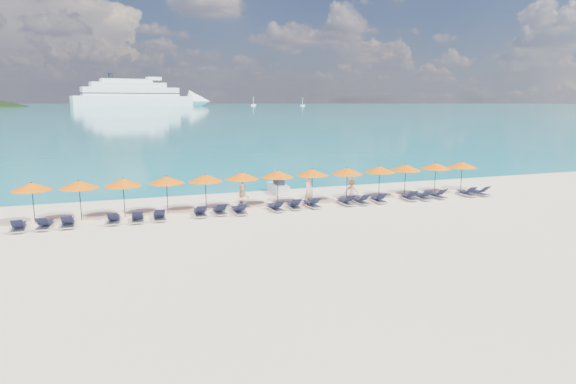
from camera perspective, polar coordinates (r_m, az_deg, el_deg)
name	(u,v)px	position (r m, az deg, el deg)	size (l,w,h in m)	color
ground	(306,224)	(25.90, 2.14, -3.79)	(1400.00, 1400.00, 0.00)	beige
sea	(130,105)	(683.50, -18.25, 9.72)	(1600.00, 1300.00, 0.01)	#1FA9B2
cruise_ship	(146,97)	(538.60, -16.47, 10.79)	(146.56, 54.09, 40.37)	white
sailboat_near	(253,105)	(623.22, -4.12, 10.28)	(6.39, 2.13, 11.71)	white
sailboat_far	(303,105)	(591.03, 1.74, 10.26)	(5.43, 1.81, 9.95)	white
jetski	(278,187)	(34.52, -1.18, 0.57)	(1.04, 2.66, 0.94)	silver
beachgoer_a	(309,191)	(30.14, 2.46, 0.13)	(0.69, 0.45, 1.89)	tan
beachgoer_b	(243,198)	(28.57, -5.37, -0.72)	(0.81, 0.47, 1.67)	tan
beachgoer_c	(352,190)	(31.78, 7.56, 0.19)	(0.93, 0.43, 1.44)	tan
umbrella_0	(32,187)	(28.93, -28.11, 0.56)	(2.10, 2.10, 2.28)	black
umbrella_1	(79,185)	(28.53, -23.54, 0.81)	(2.10, 2.10, 2.28)	black
umbrella_2	(123,182)	(28.40, -18.97, 1.09)	(2.10, 2.10, 2.28)	black
umbrella_3	(166,180)	(28.60, -14.22, 1.41)	(2.10, 2.10, 2.28)	black
umbrella_4	(205,178)	(28.77, -9.77, 1.64)	(2.10, 2.10, 2.28)	black
umbrella_5	(242,176)	(29.30, -5.43, 1.91)	(2.10, 2.10, 2.28)	black
umbrella_6	(278,174)	(29.95, -1.25, 2.15)	(2.10, 2.10, 2.28)	black
umbrella_7	(312,172)	(30.68, 2.89, 2.35)	(2.10, 2.10, 2.28)	black
umbrella_8	(347,171)	(31.37, 7.04, 2.47)	(2.10, 2.10, 2.28)	black
umbrella_9	(380,169)	(32.54, 10.81, 2.66)	(2.10, 2.10, 2.28)	black
umbrella_10	(406,168)	(33.75, 13.77, 2.82)	(2.10, 2.10, 2.28)	black
umbrella_11	(436,166)	(35.14, 17.11, 2.96)	(2.10, 2.10, 2.28)	black
umbrella_12	(462,165)	(36.45, 19.95, 3.06)	(2.10, 2.10, 2.28)	black
lounger_0	(19,227)	(27.97, -29.29, -3.59)	(0.75, 1.74, 0.66)	silver
lounger_1	(45,224)	(27.81, -26.85, -3.45)	(0.77, 1.75, 0.66)	silver
lounger_2	(68,223)	(27.68, -24.63, -3.33)	(0.70, 1.73, 0.66)	silver
lounger_3	(114,219)	(27.55, -19.95, -3.04)	(0.71, 1.73, 0.66)	silver
lounger_4	(138,218)	(27.49, -17.39, -2.92)	(0.65, 1.71, 0.66)	silver
lounger_5	(159,216)	(27.57, -14.99, -2.75)	(0.63, 1.70, 0.66)	silver
lounger_6	(200,212)	(27.95, -10.38, -2.37)	(0.66, 1.71, 0.66)	silver
lounger_7	(220,210)	(28.21, -8.11, -2.18)	(0.67, 1.72, 0.66)	silver
lounger_8	(239,210)	(28.16, -5.81, -2.15)	(0.71, 1.73, 0.66)	silver
lounger_9	(276,207)	(28.83, -1.47, -1.79)	(0.76, 1.75, 0.66)	silver
lounger_10	(294,205)	(29.39, 0.70, -1.55)	(0.69, 1.72, 0.66)	silver
lounger_11	(312,204)	(29.79, 2.82, -1.39)	(0.73, 1.74, 0.66)	silver
lounger_12	(346,201)	(30.67, 6.89, -1.10)	(0.69, 1.72, 0.66)	silver
lounger_13	(361,200)	(31.07, 8.59, -0.99)	(0.70, 1.73, 0.66)	silver
lounger_14	(378,199)	(31.72, 10.65, -0.81)	(0.77, 1.75, 0.66)	silver
lounger_15	(408,197)	(32.89, 14.09, -0.54)	(0.76, 1.75, 0.66)	silver
lounger_16	(422,196)	(33.34, 15.65, -0.47)	(0.77, 1.75, 0.66)	silver
lounger_17	(437,195)	(34.05, 17.21, -0.33)	(0.71, 1.73, 0.66)	silver
lounger_18	(466,193)	(35.54, 20.38, -0.07)	(0.69, 1.72, 0.66)	silver
lounger_19	(479,192)	(36.05, 21.70, -0.01)	(0.78, 1.75, 0.66)	silver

